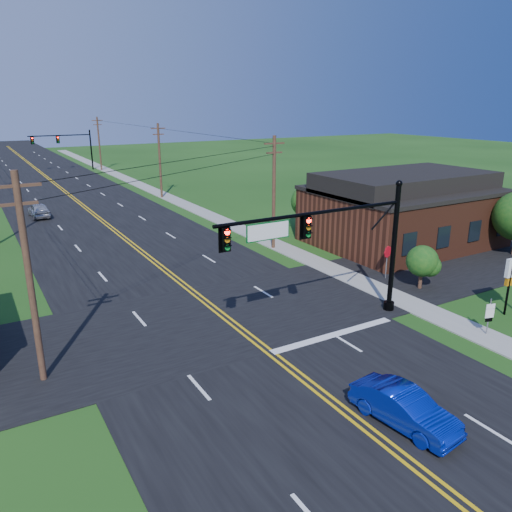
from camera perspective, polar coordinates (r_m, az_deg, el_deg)
ground at (r=19.44m, az=12.89°, el=-19.45°), size 260.00×260.00×0.00m
road_main at (r=63.06m, az=-19.76°, el=5.77°), size 16.00×220.00×0.04m
road_cross at (r=28.03m, az=-4.09°, el=-6.93°), size 70.00×10.00×0.04m
sidewalk at (r=56.59m, az=-7.23°, el=5.45°), size 2.00×160.00×0.08m
signal_mast_main at (r=25.44m, az=8.56°, el=1.71°), size 11.30×0.60×7.48m
signal_mast_far at (r=92.59m, az=-21.06°, el=11.85°), size 10.98×0.60×7.48m
brick_building at (r=43.55m, az=16.36°, el=4.46°), size 14.20×11.20×4.70m
utility_pole_left_a at (r=22.12m, az=-24.49°, el=-2.16°), size 1.80×0.28×9.00m
utility_pole_right_a at (r=39.69m, az=2.06°, el=7.44°), size 1.80×0.28×9.00m
utility_pole_right_b at (r=62.98m, az=-10.94°, el=10.79°), size 1.80×0.28×9.00m
utility_pole_right_c at (r=91.69m, az=-17.49°, el=12.26°), size 1.80×0.28×9.00m
tree_right_back at (r=46.76m, az=5.85°, el=6.22°), size 3.00×3.00×4.10m
shrub_corner at (r=33.14m, az=18.47°, el=-0.56°), size 2.00×2.00×2.86m
blue_car at (r=19.90m, az=16.58°, el=-16.40°), size 2.01×4.36×1.38m
distant_car at (r=56.24m, az=-23.57°, el=4.80°), size 1.92×4.38×1.47m
route_sign at (r=28.05m, az=25.12°, el=-6.05°), size 0.49×0.17×2.01m
stop_sign at (r=34.41m, az=14.79°, el=0.09°), size 0.81×0.23×2.32m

